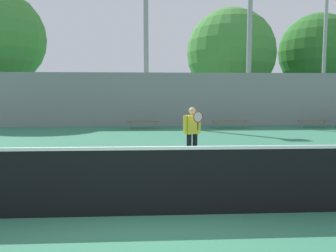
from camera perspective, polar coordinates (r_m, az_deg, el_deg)
name	(u,v)px	position (r m, az deg, el deg)	size (l,w,h in m)	color
ground_plane	(147,215)	(5.27, -3.65, -15.27)	(100.00, 100.00, 0.00)	#337556
tennis_net	(147,181)	(5.10, -3.68, -9.50)	(10.59, 0.09, 1.08)	#99999E
tennis_player	(192,131)	(9.27, 4.26, -0.83)	(0.53, 0.50, 1.52)	black
bench_courtside_near	(314,121)	(20.43, 24.02, 0.83)	(1.66, 0.40, 0.44)	brown
bench_courtside_far	(143,122)	(18.18, -4.31, 0.79)	(1.83, 0.40, 0.44)	brown
bench_adjacent_court	(231,121)	(18.74, 10.87, 0.84)	(2.02, 0.40, 0.44)	brown
light_pole_near_left	(326,13)	(22.97, 25.83, 17.27)	(0.90, 0.60, 11.18)	#939399
light_pole_far_right	(250,25)	(21.51, 14.04, 16.69)	(0.90, 0.60, 11.06)	#939399
light_pole_center_back	(146,41)	(20.72, -3.85, 14.48)	(0.90, 0.60, 9.12)	#939399
back_fence	(149,100)	(19.52, -3.29, 4.62)	(26.50, 0.06, 3.19)	gray
tree_green_broad	(231,54)	(25.99, 10.91, 12.28)	(6.72, 6.72, 8.38)	brown
tree_dark_dense	(317,52)	(29.12, 24.57, 11.62)	(5.97, 5.97, 8.25)	brown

